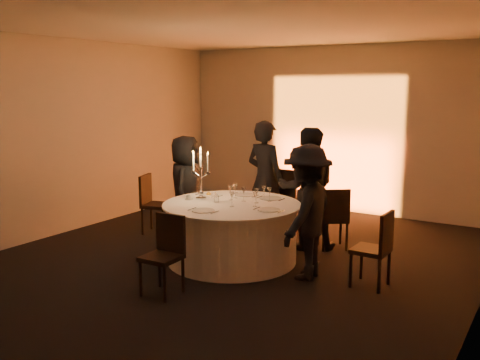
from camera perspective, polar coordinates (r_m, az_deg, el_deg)
The scene contains 32 objects.
floor at distance 7.13m, azimuth -0.85°, elevation -8.58°, with size 7.00×7.00×0.00m, color black.
ceiling at distance 6.80m, azimuth -0.92°, elevation 16.15°, with size 7.00×7.00×0.00m, color silver.
wall_back at distance 9.92m, azimuth 10.10°, elevation 5.36°, with size 7.00×7.00×0.00m, color #B0ABA3.
wall_left at distance 8.78m, azimuth -17.68°, elevation 4.47°, with size 7.00×7.00×0.00m, color #B0ABA3.
uplighter_fixture at distance 9.86m, azimuth 9.20°, elevation -3.17°, with size 0.25×0.12×0.10m, color black.
banquet_table at distance 7.02m, azimuth -0.86°, elevation -5.60°, with size 1.80×1.80×0.77m.
chair_left at distance 8.45m, azimuth -9.37°, elevation -2.16°, with size 0.50×0.50×0.91m.
chair_back_left at distance 8.34m, azimuth 4.98°, elevation -1.77°, with size 0.45×0.45×1.02m.
chair_back_right at distance 7.59m, azimuth 10.01°, elevation -3.72°, with size 0.54×0.54×0.88m.
chair_right at distance 6.27m, azimuth 14.42°, elevation -6.76°, with size 0.40×0.40×0.89m.
chair_front at distance 5.99m, azimuth -7.96°, elevation -7.39°, with size 0.39×0.39×0.88m.
guest_left at distance 7.98m, azimuth -5.85°, elevation -0.84°, with size 0.76×0.50×1.56m, color black.
guest_back_left at distance 8.09m, azimuth 2.69°, elevation 0.10°, with size 0.65×0.42×1.77m, color black.
guest_back_right at distance 7.53m, azimuth 7.19°, elevation -0.92°, with size 0.83×0.65×1.71m, color black.
guest_right at distance 6.36m, azimuth 7.14°, elevation -3.41°, with size 1.04×0.60×1.61m, color black.
plate_left at distance 7.43m, azimuth -3.35°, elevation -1.54°, with size 0.36×0.26×0.08m.
plate_back_left at distance 7.45m, azimuth 0.50°, elevation -1.58°, with size 0.36×0.28×0.01m.
plate_back_right at distance 7.22m, azimuth 3.28°, elevation -1.96°, with size 0.35×0.30×0.01m.
plate_right at distance 6.55m, azimuth 3.09°, elevation -3.20°, with size 0.36×0.28×0.01m.
plate_front at distance 6.52m, azimuth -3.95°, elevation -3.27°, with size 0.36×0.28×0.01m.
coffee_cup at distance 7.20m, azimuth -5.46°, elevation -1.85°, with size 0.11×0.11×0.07m.
candelabra at distance 7.17m, azimuth -4.20°, elevation -0.10°, with size 0.30×0.14×0.71m.
wine_glass_a at distance 6.72m, azimuth 1.64°, elevation -1.71°, with size 0.07×0.07×0.19m.
wine_glass_b at distance 7.12m, azimuth 2.59°, elevation -1.06°, with size 0.07×0.07×0.19m.
wine_glass_c at distance 6.93m, azimuth 1.77°, elevation -1.35°, with size 0.07×0.07×0.19m.
wine_glass_d at distance 7.03m, azimuth 0.40°, elevation -1.19°, with size 0.07×0.07×0.19m.
wine_glass_e at distance 7.03m, azimuth 3.18°, elevation -1.20°, with size 0.07×0.07×0.19m.
wine_glass_f at distance 7.24m, azimuth -0.50°, elevation -0.87°, with size 0.07×0.07×0.19m.
wine_glass_g at distance 6.72m, azimuth -0.87°, elevation -1.70°, with size 0.07×0.07×0.19m.
wine_glass_h at distance 7.11m, azimuth -1.02°, elevation -1.06°, with size 0.07×0.07×0.19m.
tumbler_a at distance 7.23m, azimuth -2.81°, elevation -1.63°, with size 0.07×0.07×0.09m, color white.
tumbler_b at distance 6.99m, azimuth -2.52°, elevation -2.04°, with size 0.07×0.07×0.09m, color white.
Camera 1 is at (3.64, -5.70, 2.26)m, focal length 40.00 mm.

